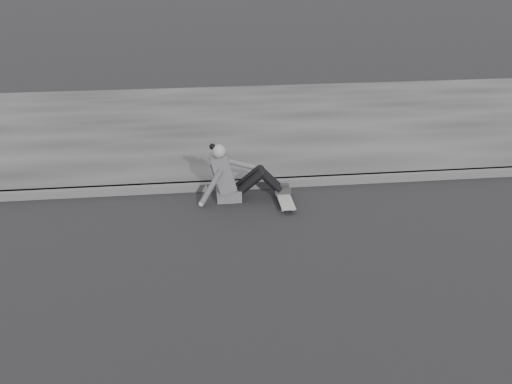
% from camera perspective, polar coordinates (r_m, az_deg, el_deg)
% --- Properties ---
extents(ground, '(80.00, 80.00, 0.00)m').
position_cam_1_polar(ground, '(6.84, 10.24, -7.86)').
color(ground, black).
rests_on(ground, ground).
extents(curb, '(24.00, 0.16, 0.12)m').
position_cam_1_polar(curb, '(9.02, 5.71, 1.11)').
color(curb, '#4A4A4A').
rests_on(curb, ground).
extents(sidewalk, '(24.00, 6.00, 0.12)m').
position_cam_1_polar(sidewalk, '(11.80, 2.62, 6.87)').
color(sidewalk, '#373737').
rests_on(sidewalk, ground).
extents(skateboard, '(0.20, 0.78, 0.09)m').
position_cam_1_polar(skateboard, '(8.35, 2.88, -0.69)').
color(skateboard, '#A0A09B').
rests_on(skateboard, ground).
extents(seated_woman, '(1.38, 0.46, 0.88)m').
position_cam_1_polar(seated_woman, '(8.37, -2.33, 1.56)').
color(seated_woman, '#4C4C4F').
rests_on(seated_woman, ground).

